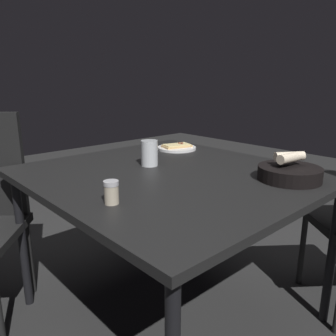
# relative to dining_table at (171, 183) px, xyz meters

# --- Properties ---
(ground) EXTENTS (8.00, 8.00, 0.00)m
(ground) POSITION_rel_dining_table_xyz_m (0.00, 0.00, -0.66)
(ground) COLOR #2A2A2A
(dining_table) EXTENTS (1.11, 1.19, 0.71)m
(dining_table) POSITION_rel_dining_table_xyz_m (0.00, 0.00, 0.00)
(dining_table) COLOR black
(dining_table) RESTS_ON ground
(pizza_plate) EXTENTS (0.22, 0.22, 0.04)m
(pizza_plate) POSITION_rel_dining_table_xyz_m (0.36, 0.34, 0.06)
(pizza_plate) COLOR white
(pizza_plate) RESTS_ON dining_table
(bread_basket) EXTENTS (0.25, 0.25, 0.11)m
(bread_basket) POSITION_rel_dining_table_xyz_m (0.27, -0.41, 0.08)
(bread_basket) COLOR black
(bread_basket) RESTS_ON dining_table
(beer_glass) EXTENTS (0.08, 0.08, 0.12)m
(beer_glass) POSITION_rel_dining_table_xyz_m (0.00, 0.15, 0.10)
(beer_glass) COLOR silver
(beer_glass) RESTS_ON dining_table
(pepper_shaker) EXTENTS (0.05, 0.05, 0.08)m
(pepper_shaker) POSITION_rel_dining_table_xyz_m (-0.41, -0.15, 0.09)
(pepper_shaker) COLOR #BFB299
(pepper_shaker) RESTS_ON dining_table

